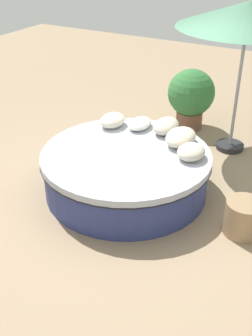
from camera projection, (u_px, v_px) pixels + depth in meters
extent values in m
plane|color=#9E8466|center=(126.00, 190.00, 5.72)|extent=(16.00, 16.00, 0.00)
cylinder|color=navy|center=(126.00, 175.00, 5.60)|extent=(2.16, 2.16, 0.49)
cylinder|color=black|center=(126.00, 159.00, 5.47)|extent=(2.24, 2.24, 0.02)
cylinder|color=#B2B7C6|center=(126.00, 156.00, 5.45)|extent=(2.23, 2.23, 0.09)
ellipsoid|color=beige|center=(191.00, 152.00, 5.25)|extent=(0.41, 0.34, 0.18)
ellipsoid|color=beige|center=(181.00, 137.00, 5.57)|extent=(0.54, 0.38, 0.21)
ellipsoid|color=beige|center=(166.00, 126.00, 5.88)|extent=(0.49, 0.33, 0.21)
ellipsoid|color=white|center=(140.00, 124.00, 6.03)|extent=(0.44, 0.30, 0.14)
ellipsoid|color=beige|center=(113.00, 120.00, 6.08)|extent=(0.43, 0.34, 0.19)
cylinder|color=#262628|center=(230.00, 146.00, 6.76)|extent=(0.44, 0.44, 0.08)
cylinder|color=#99999E|center=(239.00, 82.00, 6.21)|extent=(0.05, 0.05, 2.24)
cone|color=#4C7F60|center=(249.00, 14.00, 5.72)|extent=(2.01, 2.01, 0.35)
cylinder|color=brown|center=(189.00, 119.00, 7.39)|extent=(0.46, 0.46, 0.31)
sphere|color=#387A3D|center=(191.00, 93.00, 7.14)|extent=(0.81, 0.81, 0.81)
cylinder|color=#997A56|center=(244.00, 218.00, 4.84)|extent=(0.45, 0.45, 0.42)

